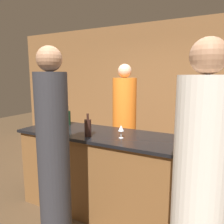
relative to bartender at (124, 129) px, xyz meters
The scene contains 11 objects.
ground_plane 1.24m from the bartender, 71.28° to the right, with size 14.00×14.00×0.00m, color #4C3823.
back_wall 1.67m from the bartender, 79.63° to the left, with size 8.00×0.06×2.80m.
bar_counter 0.96m from the bartender, 71.28° to the right, with size 2.50×0.72×1.00m.
bartender is the anchor object (origin of this frame).
guest_0 1.66m from the bartender, 87.62° to the right, with size 0.28×0.28×1.93m.
guest_1 2.11m from the bartender, 52.77° to the right, with size 0.33×0.33×1.90m.
wine_bottle_0 1.06m from the bartender, 89.13° to the right, with size 0.08×0.08×0.26m.
wine_bottle_1 0.91m from the bartender, 131.27° to the right, with size 0.08×0.08×0.27m.
wine_glass_0 1.03m from the bartender, 67.67° to the right, with size 0.06×0.06×0.15m.
wine_glass_1 1.47m from the bartender, 36.93° to the right, with size 0.08×0.08×0.16m.
wine_glass_2 1.15m from the bartender, 127.23° to the right, with size 0.07×0.07×0.16m.
Camera 1 is at (1.09, -2.21, 1.68)m, focal length 35.00 mm.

